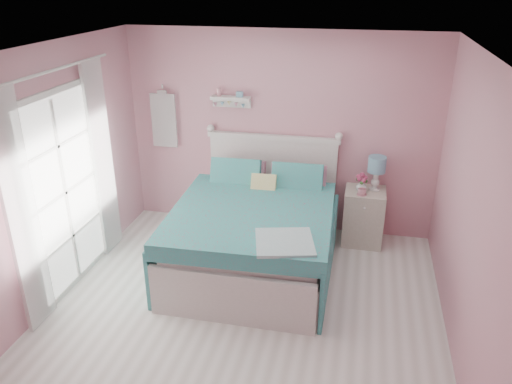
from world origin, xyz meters
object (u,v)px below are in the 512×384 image
at_px(nightstand, 363,216).
at_px(table_lamp, 377,167).
at_px(bed, 255,234).
at_px(vase, 361,186).
at_px(teacup, 362,192).

relative_size(nightstand, table_lamp, 1.65).
distance_m(bed, table_lamp, 1.71).
bearing_deg(vase, nightstand, 16.38).
xyz_separation_m(bed, table_lamp, (1.32, 0.91, 0.60)).
distance_m(nightstand, table_lamp, 0.67).
bearing_deg(table_lamp, teacup, -127.29).
height_order(nightstand, vase, vase).
relative_size(bed, teacup, 21.88).
height_order(bed, nightstand, bed).
distance_m(bed, vase, 1.47).
distance_m(table_lamp, vase, 0.30).
xyz_separation_m(nightstand, table_lamp, (0.10, 0.06, 0.66)).
height_order(table_lamp, vase, table_lamp).
height_order(vase, teacup, vase).
bearing_deg(bed, table_lamp, 32.65).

